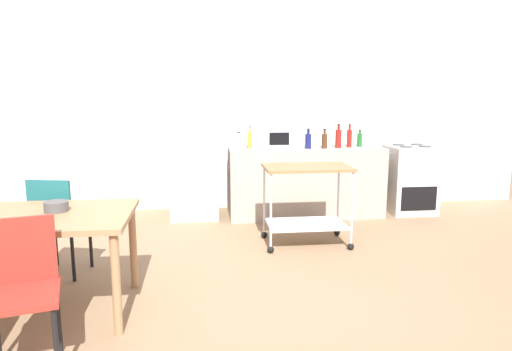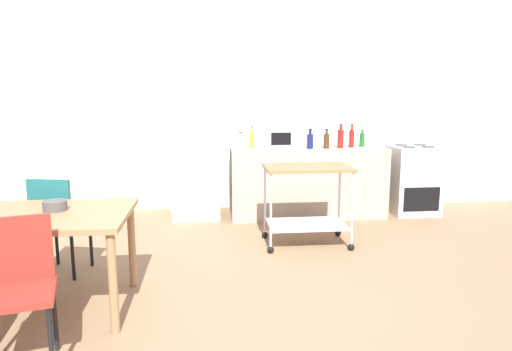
# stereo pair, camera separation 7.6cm
# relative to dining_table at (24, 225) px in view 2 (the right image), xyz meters

# --- Properties ---
(ground_plane) EXTENTS (12.00, 12.00, 0.00)m
(ground_plane) POSITION_rel_dining_table_xyz_m (1.71, -0.09, -0.67)
(ground_plane) COLOR #8C7051
(back_wall) EXTENTS (8.40, 0.12, 2.90)m
(back_wall) POSITION_rel_dining_table_xyz_m (1.71, 3.11, 0.78)
(back_wall) COLOR white
(back_wall) RESTS_ON ground_plane
(kitchen_counter) EXTENTS (2.00, 0.64, 0.90)m
(kitchen_counter) POSITION_rel_dining_table_xyz_m (2.61, 2.51, -0.22)
(kitchen_counter) COLOR #A89E8E
(kitchen_counter) RESTS_ON ground_plane
(dining_table) EXTENTS (1.50, 0.90, 0.75)m
(dining_table) POSITION_rel_dining_table_xyz_m (0.00, 0.00, 0.00)
(dining_table) COLOR #A37A51
(dining_table) RESTS_ON ground_plane
(chair_red) EXTENTS (0.49, 0.49, 0.89)m
(chair_red) POSITION_rel_dining_table_xyz_m (0.22, -0.71, -0.15)
(chair_red) COLOR #B72D23
(chair_red) RESTS_ON ground_plane
(chair_teal) EXTENTS (0.48, 0.48, 0.89)m
(chair_teal) POSITION_rel_dining_table_xyz_m (0.01, 0.71, -0.15)
(chair_teal) COLOR #1E666B
(chair_teal) RESTS_ON ground_plane
(stove_oven) EXTENTS (0.60, 0.61, 0.92)m
(stove_oven) POSITION_rel_dining_table_xyz_m (4.06, 2.53, -0.22)
(stove_oven) COLOR white
(stove_oven) RESTS_ON ground_plane
(refrigerator) EXTENTS (0.60, 0.63, 1.55)m
(refrigerator) POSITION_rel_dining_table_xyz_m (1.16, 2.61, 0.10)
(refrigerator) COLOR white
(refrigerator) RESTS_ON ground_plane
(kitchen_cart) EXTENTS (0.91, 0.57, 0.85)m
(kitchen_cart) POSITION_rel_dining_table_xyz_m (2.37, 1.33, -0.10)
(kitchen_cart) COLOR olive
(kitchen_cart) RESTS_ON ground_plane
(bottle_sesame_oil) EXTENTS (0.07, 0.07, 0.21)m
(bottle_sesame_oil) POSITION_rel_dining_table_xyz_m (1.74, 2.54, 0.32)
(bottle_sesame_oil) COLOR silver
(bottle_sesame_oil) RESTS_ON kitchen_counter
(bottle_wine) EXTENTS (0.06, 0.06, 0.28)m
(bottle_wine) POSITION_rel_dining_table_xyz_m (1.89, 2.55, 0.34)
(bottle_wine) COLOR gold
(bottle_wine) RESTS_ON kitchen_counter
(microwave) EXTENTS (0.46, 0.35, 0.26)m
(microwave) POSITION_rel_dining_table_xyz_m (2.29, 2.60, 0.36)
(microwave) COLOR silver
(microwave) RESTS_ON kitchen_counter
(bottle_olive_oil) EXTENTS (0.08, 0.08, 0.26)m
(bottle_olive_oil) POSITION_rel_dining_table_xyz_m (2.63, 2.43, 0.33)
(bottle_olive_oil) COLOR navy
(bottle_olive_oil) RESTS_ON kitchen_counter
(bottle_sparkling_water) EXTENTS (0.07, 0.07, 0.25)m
(bottle_sparkling_water) POSITION_rel_dining_table_xyz_m (2.84, 2.42, 0.33)
(bottle_sparkling_water) COLOR #4C2D19
(bottle_sparkling_water) RESTS_ON kitchen_counter
(bottle_vinegar) EXTENTS (0.08, 0.08, 0.31)m
(bottle_vinegar) POSITION_rel_dining_table_xyz_m (3.03, 2.47, 0.36)
(bottle_vinegar) COLOR maroon
(bottle_vinegar) RESTS_ON kitchen_counter
(bottle_hot_sauce) EXTENTS (0.07, 0.07, 0.30)m
(bottle_hot_sauce) POSITION_rel_dining_table_xyz_m (3.19, 2.51, 0.35)
(bottle_hot_sauce) COLOR maroon
(bottle_hot_sauce) RESTS_ON kitchen_counter
(bottle_soda) EXTENTS (0.07, 0.07, 0.22)m
(bottle_soda) POSITION_rel_dining_table_xyz_m (3.35, 2.57, 0.32)
(bottle_soda) COLOR #1E6628
(bottle_soda) RESTS_ON kitchen_counter
(fruit_bowl) EXTENTS (0.17, 0.17, 0.07)m
(fruit_bowl) POSITION_rel_dining_table_xyz_m (0.20, 0.07, 0.12)
(fruit_bowl) COLOR #4C4C4C
(fruit_bowl) RESTS_ON dining_table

